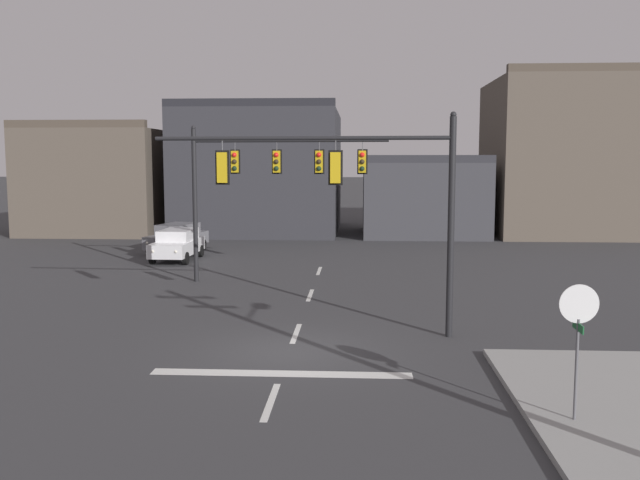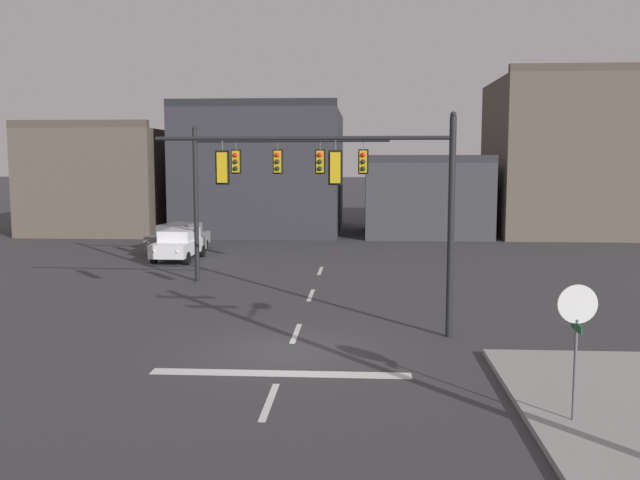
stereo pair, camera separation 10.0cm
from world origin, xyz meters
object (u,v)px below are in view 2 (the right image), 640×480
at_px(signal_mast_near_side, 359,187).
at_px(stop_sign, 577,320).
at_px(signal_mast_far_side, 262,173).
at_px(car_lot_nearside, 179,244).
at_px(car_lot_middle, 179,237).

height_order(signal_mast_near_side, stop_sign, signal_mast_near_side).
xyz_separation_m(signal_mast_far_side, car_lot_nearside, (-5.35, 6.46, -3.80)).
height_order(signal_mast_far_side, stop_sign, signal_mast_far_side).
height_order(signal_mast_near_side, car_lot_middle, signal_mast_near_side).
relative_size(signal_mast_far_side, stop_sign, 2.93).
bearing_deg(signal_mast_far_side, stop_sign, -62.02).
distance_m(signal_mast_far_side, car_lot_middle, 12.16).
bearing_deg(signal_mast_far_side, car_lot_middle, 122.65).
relative_size(signal_mast_near_side, signal_mast_far_side, 1.07).
relative_size(signal_mast_near_side, car_lot_nearside, 1.97).
bearing_deg(signal_mast_near_side, car_lot_middle, 119.42).
distance_m(signal_mast_near_side, stop_sign, 8.55).
distance_m(car_lot_nearside, car_lot_middle, 3.37).
relative_size(signal_mast_far_side, car_lot_nearside, 1.84).
distance_m(signal_mast_near_side, car_lot_nearside, 18.15).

